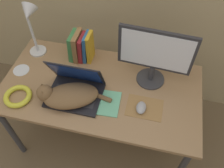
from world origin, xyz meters
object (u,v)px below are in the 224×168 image
object	(u,v)px
book_row	(81,46)
notepad	(106,103)
laptop	(75,89)
cable_coil	(18,96)
external_monitor	(155,55)
computer_mouse	(141,108)
cat	(68,95)
desk_lamp	(30,21)
cd_disc	(21,70)

from	to	relation	value
book_row	notepad	size ratio (longest dim) A/B	1.10
laptop	book_row	world-z (taller)	laptop
notepad	laptop	bearing A→B (deg)	171.64
book_row	cable_coil	xyz separation A→B (m)	(-0.30, -0.47, -0.09)
external_monitor	computer_mouse	xyz separation A→B (m)	(-0.03, -0.27, -0.22)
cat	desk_lamp	world-z (taller)	desk_lamp
desk_lamp	cd_disc	bearing A→B (deg)	-112.51
laptop	desk_lamp	world-z (taller)	desk_lamp
laptop	cd_disc	distance (m)	0.48
cat	external_monitor	size ratio (longest dim) A/B	0.99
external_monitor	notepad	size ratio (longest dim) A/B	2.29
computer_mouse	cd_disc	world-z (taller)	computer_mouse
cable_coil	computer_mouse	bearing A→B (deg)	6.79
laptop	book_row	bearing A→B (deg)	101.10
laptop	cd_disc	size ratio (longest dim) A/B	3.02
computer_mouse	cd_disc	distance (m)	0.93
book_row	cable_coil	size ratio (longest dim) A/B	1.24
cat	notepad	size ratio (longest dim) A/B	2.26
desk_lamp	cable_coil	size ratio (longest dim) A/B	2.49
desk_lamp	external_monitor	bearing A→B (deg)	-3.61
book_row	notepad	world-z (taller)	book_row
cat	external_monitor	bearing A→B (deg)	31.38
laptop	cat	world-z (taller)	laptop
cd_disc	computer_mouse	bearing A→B (deg)	-8.56
notepad	external_monitor	bearing A→B (deg)	46.47
cable_coil	cd_disc	xyz separation A→B (m)	(-0.10, 0.24, -0.02)
computer_mouse	desk_lamp	size ratio (longest dim) A/B	0.21
laptop	cable_coil	distance (m)	0.39
laptop	computer_mouse	size ratio (longest dim) A/B	3.73
cat	cd_disc	size ratio (longest dim) A/B	4.00
external_monitor	book_row	world-z (taller)	external_monitor
notepad	computer_mouse	bearing A→B (deg)	0.78
external_monitor	cable_coil	distance (m)	0.95
book_row	desk_lamp	xyz separation A→B (m)	(-0.32, -0.05, 0.21)
book_row	cd_disc	size ratio (longest dim) A/B	1.94
desk_lamp	notepad	xyz separation A→B (m)	(0.61, -0.33, -0.31)
book_row	notepad	distance (m)	0.49
cat	cd_disc	bearing A→B (deg)	157.91
cat	cable_coil	xyz separation A→B (m)	(-0.34, -0.06, -0.04)
computer_mouse	cable_coil	size ratio (longest dim) A/B	0.52
book_row	desk_lamp	bearing A→B (deg)	-170.90
laptop	computer_mouse	bearing A→B (deg)	-3.67
laptop	desk_lamp	distance (m)	0.56
laptop	cat	xyz separation A→B (m)	(-0.03, -0.07, 0.01)
book_row	cable_coil	bearing A→B (deg)	-122.36
cd_disc	cable_coil	bearing A→B (deg)	-67.06
cable_coil	cd_disc	bearing A→B (deg)	112.94
desk_lamp	cable_coil	xyz separation A→B (m)	(0.02, -0.42, -0.30)
book_row	cable_coil	world-z (taller)	book_row
computer_mouse	desk_lamp	bearing A→B (deg)	158.98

